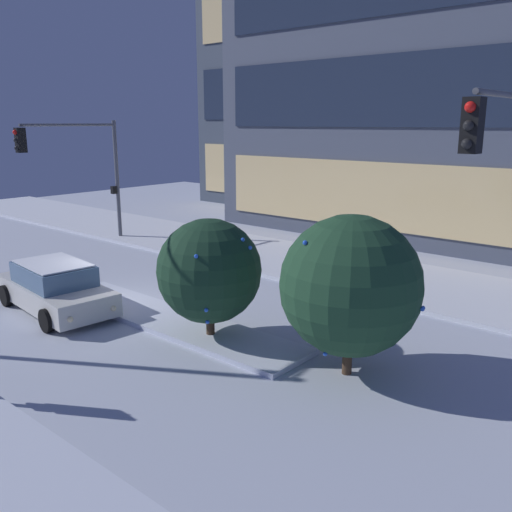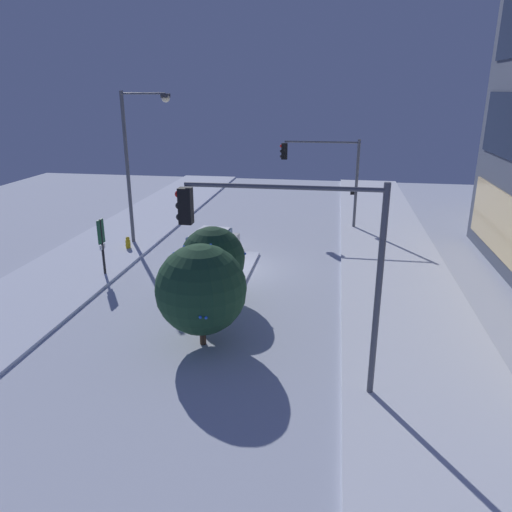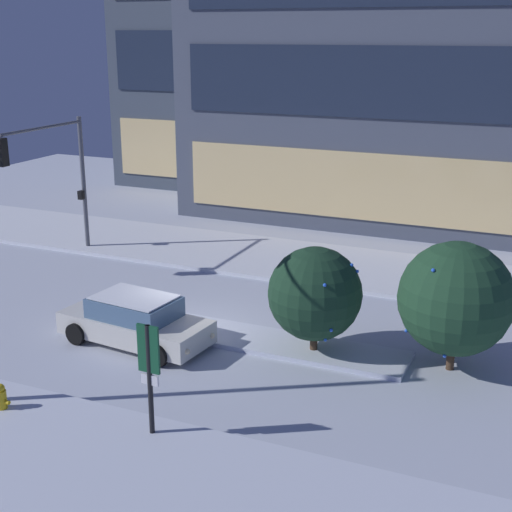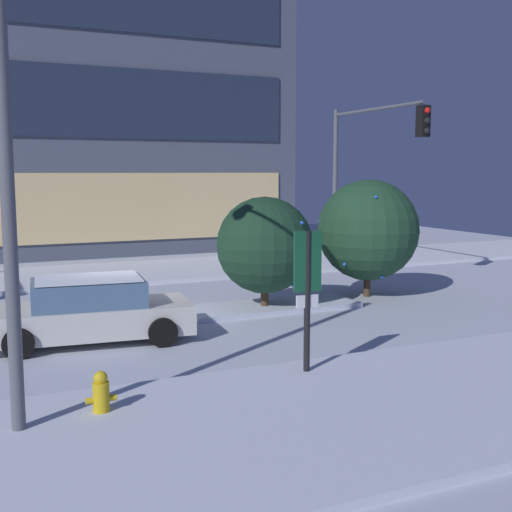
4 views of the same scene
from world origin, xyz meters
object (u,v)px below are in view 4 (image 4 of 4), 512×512
Objects in this scene: parking_info_sign at (307,285)px; decorated_tree_median at (368,230)px; fire_hydrant at (101,397)px; traffic_light_corner_far_right at (368,156)px; car_near at (89,311)px; decorated_tree_left_of_median at (265,245)px.

parking_info_sign is 0.77× the size of decorated_tree_median.
decorated_tree_median is (9.60, 6.87, 1.69)m from fire_hydrant.
fire_hydrant is 0.28× the size of parking_info_sign.
parking_info_sign is (-7.86, -9.70, -2.67)m from traffic_light_corner_far_right.
traffic_light_corner_far_right is (11.09, 5.34, 3.73)m from car_near.
parking_info_sign is at bearing -131.66° from decorated_tree_median.
decorated_tree_left_of_median is at bearing 21.88° from car_near.
car_near is 9.21m from decorated_tree_median.
traffic_light_corner_far_right is 7.60m from decorated_tree_left_of_median.
fire_hydrant is 0.25× the size of decorated_tree_left_of_median.
decorated_tree_median is 3.84m from decorated_tree_left_of_median.
car_near is 5.53m from parking_info_sign.
car_near is 5.42m from decorated_tree_left_of_median.
decorated_tree_median reaches higher than fire_hydrant.
parking_info_sign is at bearing -47.45° from car_near.
fire_hydrant is 4.21m from parking_info_sign.
traffic_light_corner_far_right is 7.92× the size of fire_hydrant.
decorated_tree_median is at bearing 18.71° from car_near.
car_near is 1.73× the size of parking_info_sign.
car_near reaches higher than fire_hydrant.
decorated_tree_median reaches higher than parking_info_sign.
decorated_tree_median is 1.14× the size of decorated_tree_left_of_median.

